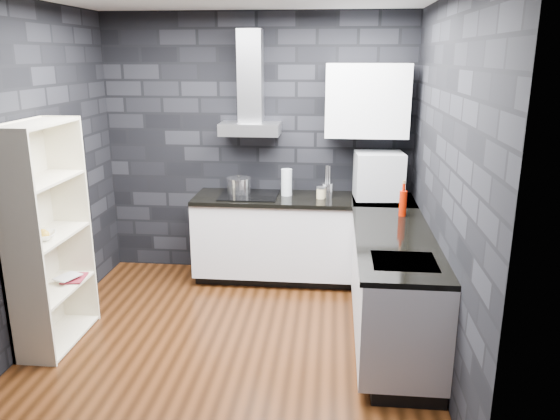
% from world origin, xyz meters
% --- Properties ---
extents(ground, '(3.20, 3.20, 0.00)m').
position_xyz_m(ground, '(0.00, 0.00, 0.00)').
color(ground, '#41200D').
extents(wall_back, '(3.20, 0.05, 2.70)m').
position_xyz_m(wall_back, '(0.00, 1.62, 1.35)').
color(wall_back, black).
rests_on(wall_back, ground).
extents(wall_front, '(3.20, 0.05, 2.70)m').
position_xyz_m(wall_front, '(0.00, -1.62, 1.35)').
color(wall_front, black).
rests_on(wall_front, ground).
extents(wall_left, '(0.05, 3.20, 2.70)m').
position_xyz_m(wall_left, '(-1.62, 0.00, 1.35)').
color(wall_left, black).
rests_on(wall_left, ground).
extents(wall_right, '(0.05, 3.20, 2.70)m').
position_xyz_m(wall_right, '(1.62, 0.00, 1.35)').
color(wall_right, black).
rests_on(wall_right, ground).
extents(toekick_back, '(2.18, 0.50, 0.10)m').
position_xyz_m(toekick_back, '(0.50, 1.34, 0.05)').
color(toekick_back, black).
rests_on(toekick_back, ground).
extents(toekick_right, '(0.50, 1.78, 0.10)m').
position_xyz_m(toekick_right, '(1.34, 0.10, 0.05)').
color(toekick_right, black).
rests_on(toekick_right, ground).
extents(counter_back_cab, '(2.20, 0.60, 0.76)m').
position_xyz_m(counter_back_cab, '(0.50, 1.30, 0.48)').
color(counter_back_cab, silver).
rests_on(counter_back_cab, ground).
extents(counter_right_cab, '(0.60, 1.80, 0.76)m').
position_xyz_m(counter_right_cab, '(1.30, 0.10, 0.48)').
color(counter_right_cab, silver).
rests_on(counter_right_cab, ground).
extents(counter_back_top, '(2.20, 0.62, 0.04)m').
position_xyz_m(counter_back_top, '(0.50, 1.29, 0.88)').
color(counter_back_top, black).
rests_on(counter_back_top, counter_back_cab).
extents(counter_right_top, '(0.62, 1.80, 0.04)m').
position_xyz_m(counter_right_top, '(1.29, 0.10, 0.88)').
color(counter_right_top, black).
rests_on(counter_right_top, counter_right_cab).
extents(counter_corner_top, '(0.62, 0.62, 0.04)m').
position_xyz_m(counter_corner_top, '(1.30, 1.30, 0.88)').
color(counter_corner_top, black).
rests_on(counter_corner_top, counter_right_cab).
extents(hood_body, '(0.60, 0.34, 0.12)m').
position_xyz_m(hood_body, '(-0.05, 1.43, 1.56)').
color(hood_body, '#ACADB1').
rests_on(hood_body, wall_back).
extents(hood_chimney, '(0.24, 0.20, 0.90)m').
position_xyz_m(hood_chimney, '(-0.05, 1.50, 2.07)').
color(hood_chimney, '#ACADB1').
rests_on(hood_chimney, hood_body).
extents(upper_cabinet, '(0.80, 0.35, 0.70)m').
position_xyz_m(upper_cabinet, '(1.10, 1.43, 1.85)').
color(upper_cabinet, silver).
rests_on(upper_cabinet, wall_back).
extents(cooktop, '(0.58, 0.50, 0.01)m').
position_xyz_m(cooktop, '(-0.05, 1.30, 0.91)').
color(cooktop, black).
rests_on(cooktop, counter_back_top).
extents(sink_rim, '(0.44, 0.40, 0.01)m').
position_xyz_m(sink_rim, '(1.30, -0.40, 0.89)').
color(sink_rim, '#ACADB1').
rests_on(sink_rim, counter_right_top).
extents(pot, '(0.32, 0.32, 0.14)m').
position_xyz_m(pot, '(-0.17, 1.37, 0.98)').
color(pot, silver).
rests_on(pot, cooktop).
extents(glass_vase, '(0.14, 0.14, 0.27)m').
position_xyz_m(glass_vase, '(0.33, 1.36, 1.03)').
color(glass_vase, silver).
rests_on(glass_vase, counter_back_top).
extents(storage_jar, '(0.09, 0.09, 0.10)m').
position_xyz_m(storage_jar, '(0.67, 1.26, 0.95)').
color(storage_jar, '#D2BE8B').
rests_on(storage_jar, counter_back_top).
extents(utensil_crock, '(0.12, 0.12, 0.14)m').
position_xyz_m(utensil_crock, '(0.74, 1.33, 0.97)').
color(utensil_crock, silver).
rests_on(utensil_crock, counter_back_top).
extents(appliance_garage, '(0.49, 0.40, 0.47)m').
position_xyz_m(appliance_garage, '(1.24, 1.34, 1.12)').
color(appliance_garage, '#B7BABF').
rests_on(appliance_garage, counter_back_top).
extents(red_bottle, '(0.07, 0.07, 0.23)m').
position_xyz_m(red_bottle, '(1.41, 0.72, 1.01)').
color(red_bottle, '#A21501').
rests_on(red_bottle, counter_right_top).
extents(bookshelf, '(0.59, 0.87, 1.80)m').
position_xyz_m(bookshelf, '(-1.42, -0.15, 0.90)').
color(bookshelf, beige).
rests_on(bookshelf, ground).
extents(fruit_bowl, '(0.28, 0.28, 0.05)m').
position_xyz_m(fruit_bowl, '(-1.42, -0.24, 0.94)').
color(fruit_bowl, white).
rests_on(fruit_bowl, bookshelf).
extents(book_red, '(0.17, 0.04, 0.23)m').
position_xyz_m(book_red, '(-1.43, 0.04, 0.57)').
color(book_red, maroon).
rests_on(book_red, bookshelf).
extents(book_second, '(0.14, 0.07, 0.20)m').
position_xyz_m(book_second, '(-1.44, 0.02, 0.59)').
color(book_second, '#B2B2B2').
rests_on(book_second, bookshelf).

